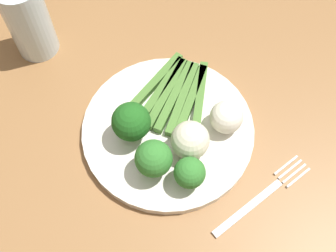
% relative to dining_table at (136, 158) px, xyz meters
% --- Properties ---
extents(ground_plane, '(6.00, 6.00, 0.02)m').
position_rel_dining_table_xyz_m(ground_plane, '(0.00, 0.00, -0.68)').
color(ground_plane, tan).
extents(dining_table, '(1.49, 0.98, 0.76)m').
position_rel_dining_table_xyz_m(dining_table, '(0.00, 0.00, 0.00)').
color(dining_table, olive).
rests_on(dining_table, ground_plane).
extents(plate, '(0.25, 0.25, 0.01)m').
position_rel_dining_table_xyz_m(plate, '(0.04, 0.03, 0.10)').
color(plate, silver).
rests_on(plate, dining_table).
extents(asparagus_bundle, '(0.11, 0.14, 0.01)m').
position_rel_dining_table_xyz_m(asparagus_bundle, '(0.02, 0.08, 0.12)').
color(asparagus_bundle, '#47752D').
rests_on(asparagus_bundle, plate).
extents(broccoli_near_center, '(0.04, 0.04, 0.05)m').
position_rel_dining_table_xyz_m(broccoli_near_center, '(0.11, -0.02, 0.14)').
color(broccoli_near_center, '#609E3D').
rests_on(broccoli_near_center, plate).
extents(broccoli_back_right, '(0.05, 0.05, 0.06)m').
position_rel_dining_table_xyz_m(broccoli_back_right, '(0.07, -0.03, 0.14)').
color(broccoli_back_right, '#609E3D').
rests_on(broccoli_back_right, plate).
extents(broccoli_front, '(0.05, 0.05, 0.07)m').
position_rel_dining_table_xyz_m(broccoli_front, '(0.01, -0.01, 0.15)').
color(broccoli_front, '#4C7F2B').
rests_on(broccoli_front, plate).
extents(cauliflower_edge, '(0.05, 0.05, 0.05)m').
position_rel_dining_table_xyz_m(cauliflower_edge, '(0.11, 0.08, 0.13)').
color(cauliflower_edge, white).
rests_on(cauliflower_edge, plate).
extents(cauliflower_back, '(0.05, 0.05, 0.05)m').
position_rel_dining_table_xyz_m(cauliflower_back, '(0.09, 0.02, 0.14)').
color(cauliflower_back, beige).
rests_on(cauliflower_back, plate).
extents(fork, '(0.07, 0.16, 0.00)m').
position_rel_dining_table_xyz_m(fork, '(0.21, 0.03, 0.10)').
color(fork, silver).
rests_on(fork, dining_table).
extents(water_glass, '(0.07, 0.07, 0.13)m').
position_rel_dining_table_xyz_m(water_glass, '(-0.22, 0.04, 0.16)').
color(water_glass, silver).
rests_on(water_glass, dining_table).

